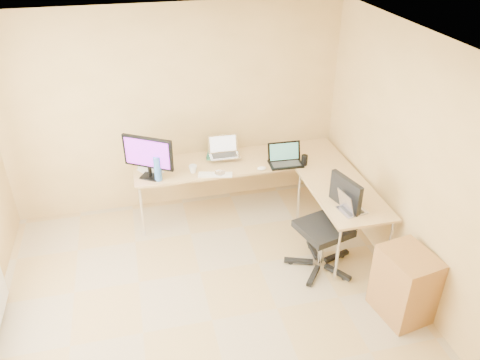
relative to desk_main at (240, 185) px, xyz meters
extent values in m
plane|color=tan|center=(-0.72, -1.85, -0.36)|extent=(4.50, 4.50, 0.00)
plane|color=white|center=(-0.72, -1.85, 2.24)|extent=(4.50, 4.50, 0.00)
plane|color=#D7B372|center=(-0.72, 0.40, 0.93)|extent=(4.50, 0.00, 4.50)
plane|color=#D7B372|center=(1.38, -1.85, 0.93)|extent=(0.00, 4.50, 4.50)
cube|color=tan|center=(0.00, 0.00, 0.00)|extent=(2.65, 0.70, 0.73)
cube|color=tan|center=(0.98, -1.00, 0.00)|extent=(0.70, 1.30, 0.73)
cube|color=black|center=(-1.13, -0.16, 0.63)|extent=(0.63, 0.50, 0.53)
cube|color=#266953|center=(-0.27, 0.20, 0.39)|extent=(0.28, 0.33, 0.05)
cube|color=silver|center=(-0.18, 0.08, 0.53)|extent=(0.38, 0.29, 0.24)
cube|color=black|center=(0.53, -0.24, 0.50)|extent=(0.43, 0.32, 0.26)
cube|color=white|center=(-0.37, -0.30, 0.37)|extent=(0.42, 0.21, 0.02)
ellipsoid|color=white|center=(0.21, -0.30, 0.39)|extent=(0.13, 0.11, 0.04)
imported|color=white|center=(-0.62, -0.17, 0.41)|extent=(0.11, 0.11, 0.10)
cylinder|color=silver|center=(-0.32, -0.30, 0.38)|extent=(0.13, 0.13, 0.03)
cylinder|color=#376AB4|center=(-1.04, -0.25, 0.52)|extent=(0.11, 0.11, 0.31)
cube|color=white|center=(-1.11, -0.01, 0.37)|extent=(0.34, 0.36, 0.01)
cube|color=white|center=(-1.13, 0.07, 0.41)|extent=(0.27, 0.24, 0.08)
cylinder|color=silver|center=(-1.09, 0.09, 0.50)|extent=(0.24, 0.24, 0.27)
cylinder|color=black|center=(0.75, -0.30, 0.43)|extent=(0.09, 0.09, 0.13)
cube|color=#B1B1CE|center=(0.90, -1.37, 0.47)|extent=(0.34, 0.29, 0.20)
cube|color=black|center=(0.61, -1.34, 0.14)|extent=(0.80, 0.80, 1.09)
cube|color=#A7562D|center=(1.13, -2.17, -0.01)|extent=(0.51, 0.59, 0.73)
camera|label=1|loc=(-1.24, -5.15, 3.23)|focal=35.71mm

